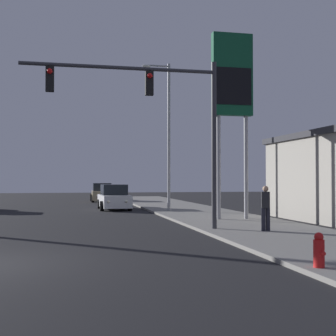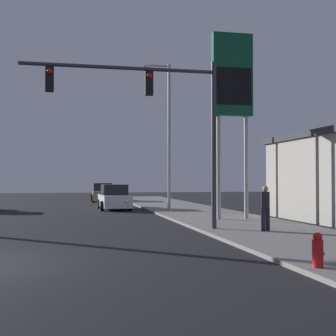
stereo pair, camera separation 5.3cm
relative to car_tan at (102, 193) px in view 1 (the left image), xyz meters
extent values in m
cube|color=gray|center=(4.48, -20.99, -0.70)|extent=(5.00, 60.00, 0.12)
cube|color=tan|center=(0.00, -0.04, -0.18)|extent=(1.93, 4.26, 0.80)
cube|color=black|center=(0.00, 0.11, 0.57)|extent=(1.66, 2.05, 0.70)
cylinder|color=black|center=(-0.90, -1.34, -0.44)|extent=(0.24, 0.64, 0.64)
cylinder|color=black|center=(0.90, -1.34, -0.44)|extent=(0.24, 0.64, 0.64)
cylinder|color=black|center=(-0.90, 1.27, -0.44)|extent=(0.24, 0.64, 0.64)
cylinder|color=black|center=(0.90, 1.27, -0.44)|extent=(0.24, 0.64, 0.64)
sphere|color=#F2EACC|center=(-0.56, -2.16, -0.13)|extent=(0.18, 0.18, 0.18)
sphere|color=#F2EACC|center=(0.56, -2.16, -0.13)|extent=(0.18, 0.18, 0.18)
cube|color=silver|center=(0.02, -11.36, -0.18)|extent=(1.96, 4.27, 0.80)
cube|color=black|center=(0.02, -11.21, 0.57)|extent=(1.68, 2.06, 0.70)
cylinder|color=black|center=(-0.88, -12.66, -0.44)|extent=(0.24, 0.64, 0.64)
cylinder|color=black|center=(0.92, -12.66, -0.44)|extent=(0.24, 0.64, 0.64)
cylinder|color=black|center=(-0.88, -10.05, -0.44)|extent=(0.24, 0.64, 0.64)
cylinder|color=black|center=(0.92, -10.05, -0.44)|extent=(0.24, 0.64, 0.64)
sphere|color=#F2EACC|center=(-0.53, -13.48, -0.13)|extent=(0.18, 0.18, 0.18)
sphere|color=#F2EACC|center=(0.58, -13.48, -0.13)|extent=(0.18, 0.18, 0.18)
cylinder|color=#38383D|center=(2.60, -25.32, 2.61)|extent=(0.20, 0.20, 6.50)
cylinder|color=#38383D|center=(-1.07, -25.32, 5.46)|extent=(7.33, 0.14, 0.14)
cube|color=black|center=(0.03, -25.32, 4.91)|extent=(0.30, 0.24, 0.90)
sphere|color=red|center=(0.03, -25.46, 5.18)|extent=(0.20, 0.20, 0.20)
cube|color=black|center=(-3.64, -25.32, 4.91)|extent=(0.30, 0.24, 0.90)
sphere|color=red|center=(-3.64, -25.46, 5.18)|extent=(0.20, 0.20, 0.20)
cylinder|color=#99999E|center=(3.03, -14.84, 3.86)|extent=(0.18, 0.18, 9.00)
cylinder|color=#99999E|center=(2.33, -14.84, 8.21)|extent=(1.40, 0.10, 0.10)
ellipsoid|color=silver|center=(1.63, -14.84, 8.16)|extent=(0.50, 0.24, 0.20)
cylinder|color=#99999E|center=(4.10, -21.31, 1.86)|extent=(0.20, 0.20, 5.00)
cylinder|color=#99999E|center=(5.50, -21.31, 1.86)|extent=(0.20, 0.20, 5.00)
cube|color=#0F4C2D|center=(4.80, -21.31, 6.36)|extent=(2.00, 0.40, 4.00)
cube|color=black|center=(4.80, -21.52, 5.76)|extent=(1.80, 0.03, 1.80)
cylinder|color=red|center=(2.39, -33.47, -0.34)|extent=(0.24, 0.24, 0.60)
sphere|color=red|center=(2.39, -33.47, 0.02)|extent=(0.20, 0.20, 0.20)
cylinder|color=red|center=(2.39, -33.64, -0.31)|extent=(0.08, 0.10, 0.08)
cylinder|color=#23232D|center=(4.12, -26.52, -0.22)|extent=(0.16, 0.16, 0.85)
cylinder|color=#23232D|center=(4.30, -26.52, -0.22)|extent=(0.16, 0.16, 0.85)
cylinder|color=#262628|center=(4.21, -26.52, 0.51)|extent=(0.32, 0.32, 0.60)
sphere|color=tan|center=(4.21, -26.52, 0.92)|extent=(0.22, 0.22, 0.22)
camera|label=1|loc=(-2.93, -42.75, 1.27)|focal=50.00mm
camera|label=2|loc=(-2.88, -42.76, 1.27)|focal=50.00mm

